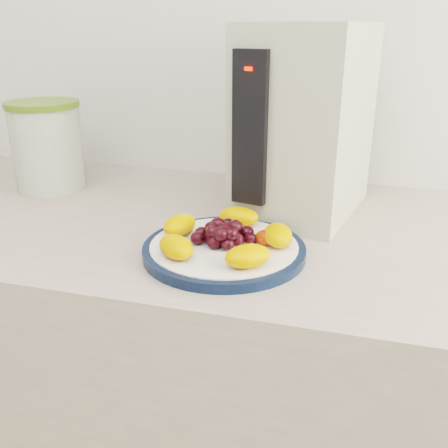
# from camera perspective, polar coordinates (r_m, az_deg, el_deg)

# --- Properties ---
(counter) EXTENTS (3.50, 0.60, 0.90)m
(counter) POSITION_cam_1_polar(r_m,az_deg,el_deg) (1.15, -3.35, -20.79)
(counter) COLOR #B4A596
(counter) RESTS_ON floor
(cabinet_face) EXTENTS (3.48, 0.58, 0.84)m
(cabinet_face) POSITION_cam_1_polar(r_m,az_deg,el_deg) (1.17, -3.31, -21.88)
(cabinet_face) COLOR #7B5E47
(cabinet_face) RESTS_ON floor
(plate_rim) EXTENTS (0.25, 0.25, 0.01)m
(plate_rim) POSITION_cam_1_polar(r_m,az_deg,el_deg) (0.75, -0.00, -3.00)
(plate_rim) COLOR #0C1B36
(plate_rim) RESTS_ON counter
(plate_face) EXTENTS (0.22, 0.22, 0.02)m
(plate_face) POSITION_cam_1_polar(r_m,az_deg,el_deg) (0.75, -0.00, -2.93)
(plate_face) COLOR white
(plate_face) RESTS_ON counter
(canister) EXTENTS (0.18, 0.18, 0.17)m
(canister) POSITION_cam_1_polar(r_m,az_deg,el_deg) (1.11, -19.51, 8.11)
(canister) COLOR #3B5719
(canister) RESTS_ON counter
(canister_lid) EXTENTS (0.19, 0.19, 0.01)m
(canister_lid) POSITION_cam_1_polar(r_m,az_deg,el_deg) (1.10, -20.11, 12.73)
(canister_lid) COLOR #577323
(canister_lid) RESTS_ON canister
(appliance_body) EXTENTS (0.24, 0.30, 0.33)m
(appliance_body) POSITION_cam_1_polar(r_m,az_deg,el_deg) (0.92, 9.34, 11.47)
(appliance_body) COLOR #BAB7A0
(appliance_body) RESTS_ON counter
(appliance_panel) EXTENTS (0.06, 0.03, 0.24)m
(appliance_panel) POSITION_cam_1_polar(r_m,az_deg,el_deg) (0.81, 3.02, 10.70)
(appliance_panel) COLOR black
(appliance_panel) RESTS_ON appliance_body
(appliance_led) EXTENTS (0.01, 0.01, 0.01)m
(appliance_led) POSITION_cam_1_polar(r_m,az_deg,el_deg) (0.79, 2.84, 17.30)
(appliance_led) COLOR #FF0C05
(appliance_led) RESTS_ON appliance_panel
(fruit_plate) EXTENTS (0.21, 0.20, 0.04)m
(fruit_plate) POSITION_cam_1_polar(r_m,az_deg,el_deg) (0.75, 0.26, -1.20)
(fruit_plate) COLOR orange
(fruit_plate) RESTS_ON plate_face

